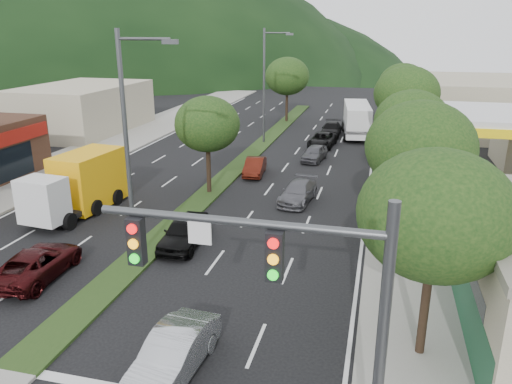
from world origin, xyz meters
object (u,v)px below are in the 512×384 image
(traffic_signal, at_px, (305,304))
(tree_r_b, at_px, (420,147))
(tree_med_far, at_px, (287,76))
(car_queue_c, at_px, (255,167))
(suv_maroon, at_px, (37,263))
(tree_r_d, at_px, (407,94))
(tree_r_a, at_px, (436,215))
(box_truck, at_px, (80,185))
(car_queue_f, at_px, (331,129))
(car_queue_a, at_px, (184,232))
(motorhome, at_px, (357,119))
(sedan_silver, at_px, (174,354))
(car_queue_b, at_px, (298,192))
(streetlight_near, at_px, (131,140))
(tree_r_c, at_px, (412,122))
(car_queue_e, at_px, (314,153))
(tree_med_near, at_px, (207,124))
(streetlight_mid, at_px, (266,81))
(tree_r_e, at_px, (403,84))
(car_queue_d, at_px, (322,140))

(traffic_signal, relative_size, tree_r_b, 1.01)
(tree_med_far, distance_m, car_queue_c, 21.76)
(suv_maroon, height_order, car_queue_c, suv_maroon)
(tree_r_d, bearing_deg, tree_r_a, -90.00)
(car_queue_c, xyz_separation_m, box_truck, (-7.71, -9.64, 0.95))
(tree_r_a, distance_m, car_queue_f, 34.62)
(car_queue_a, distance_m, motorhome, 28.90)
(sedan_silver, xyz_separation_m, suv_maroon, (-8.00, 4.34, -0.05))
(car_queue_a, bearing_deg, traffic_signal, -59.33)
(car_queue_a, distance_m, car_queue_b, 8.73)
(tree_r_b, height_order, motorhome, tree_r_b)
(sedan_silver, bearing_deg, suv_maroon, 155.70)
(tree_r_d, distance_m, streetlight_near, 24.97)
(tree_r_c, height_order, car_queue_b, tree_r_c)
(car_queue_b, xyz_separation_m, box_truck, (-11.67, -4.64, 0.95))
(tree_med_far, relative_size, motorhome, 0.85)
(tree_r_c, bearing_deg, car_queue_e, 130.56)
(tree_med_near, xyz_separation_m, tree_med_far, (0.00, 26.00, 0.58))
(traffic_signal, xyz_separation_m, streetlight_mid, (-8.82, 34.54, 0.94))
(tree_r_d, height_order, box_truck, tree_r_d)
(tree_r_b, bearing_deg, box_truck, 176.40)
(car_queue_b, relative_size, car_queue_e, 1.14)
(streetlight_near, bearing_deg, tree_med_far, 90.33)
(traffic_signal, relative_size, motorhome, 0.85)
(suv_maroon, height_order, box_truck, box_truck)
(car_queue_f, relative_size, box_truck, 0.65)
(tree_r_e, relative_size, car_queue_e, 1.85)
(car_queue_b, bearing_deg, tree_med_far, 108.23)
(streetlight_mid, bearing_deg, tree_r_e, 30.69)
(car_queue_b, bearing_deg, tree_r_c, 25.49)
(suv_maroon, bearing_deg, car_queue_d, -110.56)
(tree_r_e, height_order, tree_med_near, tree_r_e)
(streetlight_near, relative_size, box_truck, 1.46)
(tree_r_b, height_order, car_queue_a, tree_r_b)
(tree_r_b, relative_size, streetlight_mid, 0.69)
(suv_maroon, xyz_separation_m, car_queue_a, (4.79, 4.51, 0.07))
(tree_r_e, bearing_deg, car_queue_a, -109.35)
(tree_r_d, height_order, car_queue_c, tree_r_d)
(tree_r_d, distance_m, suv_maroon, 29.13)
(car_queue_a, bearing_deg, streetlight_near, -123.63)
(tree_r_b, bearing_deg, tree_med_far, 110.56)
(motorhome, bearing_deg, box_truck, -125.45)
(car_queue_d, relative_size, car_queue_f, 0.99)
(car_queue_f, height_order, box_truck, box_truck)
(tree_r_c, height_order, tree_med_near, tree_r_c)
(suv_maroon, distance_m, motorhome, 34.56)
(tree_r_c, xyz_separation_m, car_queue_e, (-6.65, 7.77, -4.13))
(car_queue_e, bearing_deg, box_truck, -119.92)
(tree_med_near, height_order, sedan_silver, tree_med_near)
(tree_med_near, xyz_separation_m, motorhome, (7.96, 20.28, -2.80))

